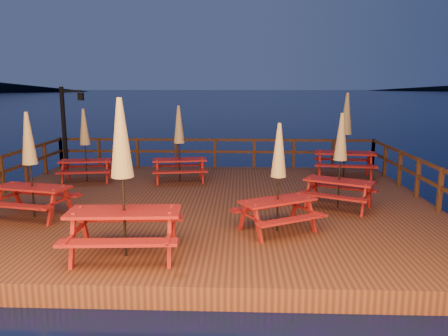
# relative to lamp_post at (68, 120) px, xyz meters

# --- Properties ---
(ground) EXTENTS (500.00, 500.00, 0.00)m
(ground) POSITION_rel_lamp_post_xyz_m (5.39, -4.55, -2.20)
(ground) COLOR #051531
(ground) RESTS_ON ground
(deck) EXTENTS (12.00, 10.00, 0.40)m
(deck) POSITION_rel_lamp_post_xyz_m (5.39, -4.55, -2.00)
(deck) COLOR #4C2618
(deck) RESTS_ON ground
(deck_piles) EXTENTS (11.44, 9.44, 1.40)m
(deck_piles) POSITION_rel_lamp_post_xyz_m (5.39, -4.55, -2.50)
(deck_piles) COLOR #3D2713
(deck_piles) RESTS_ON ground
(railing) EXTENTS (11.80, 9.75, 1.10)m
(railing) POSITION_rel_lamp_post_xyz_m (5.39, -2.77, -1.03)
(railing) COLOR #3D2713
(railing) RESTS_ON deck
(lamp_post) EXTENTS (0.85, 0.18, 3.00)m
(lamp_post) POSITION_rel_lamp_post_xyz_m (0.00, 0.00, 0.00)
(lamp_post) COLOR black
(lamp_post) RESTS_ON deck
(picnic_table_0) EXTENTS (2.12, 1.78, 2.87)m
(picnic_table_0) POSITION_rel_lamp_post_xyz_m (4.27, -8.34, -0.30)
(picnic_table_0) COLOR maroon
(picnic_table_0) RESTS_ON deck
(picnic_table_1) EXTENTS (2.18, 1.88, 2.81)m
(picnic_table_1) POSITION_rel_lamp_post_xyz_m (9.85, -1.20, -0.33)
(picnic_table_1) COLOR maroon
(picnic_table_1) RESTS_ON deck
(picnic_table_2) EXTENTS (2.13, 2.00, 2.40)m
(picnic_table_2) POSITION_rel_lamp_post_xyz_m (8.83, -5.02, -0.55)
(picnic_table_2) COLOR maroon
(picnic_table_2) RESTS_ON deck
(picnic_table_3) EXTENTS (2.00, 1.77, 2.48)m
(picnic_table_3) POSITION_rel_lamp_post_xyz_m (1.49, -6.07, -0.51)
(picnic_table_3) COLOR maroon
(picnic_table_3) RESTS_ON deck
(picnic_table_4) EXTENTS (1.83, 1.59, 2.33)m
(picnic_table_4) POSITION_rel_lamp_post_xyz_m (1.41, -2.24, -0.58)
(picnic_table_4) COLOR maroon
(picnic_table_4) RESTS_ON deck
(picnic_table_5) EXTENTS (2.06, 1.95, 2.31)m
(picnic_table_5) POSITION_rel_lamp_post_xyz_m (7.14, -6.85, -0.59)
(picnic_table_5) COLOR maroon
(picnic_table_5) RESTS_ON deck
(picnic_table_6) EXTENTS (1.91, 1.66, 2.43)m
(picnic_table_6) POSITION_rel_lamp_post_xyz_m (4.40, -2.10, -0.53)
(picnic_table_6) COLOR maroon
(picnic_table_6) RESTS_ON deck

